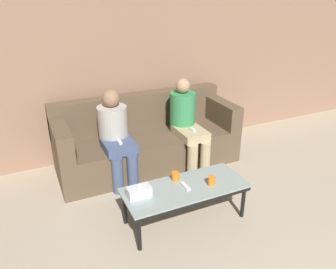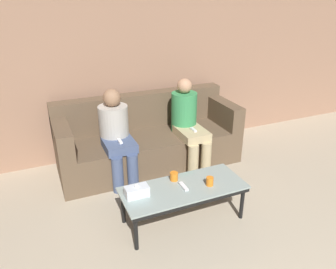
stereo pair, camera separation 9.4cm
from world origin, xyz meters
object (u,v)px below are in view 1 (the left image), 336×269
Objects in this scene: couch at (147,140)px; seated_person_mid_left at (186,121)px; cup_near_right at (211,181)px; coffee_table at (185,190)px; game_remote at (185,186)px; cup_near_left at (175,176)px; tissue_box at (139,192)px; seated_person_left_end at (115,133)px.

seated_person_mid_left is at bearing -25.32° from couch.
cup_near_right is (0.16, -1.35, 0.10)m from couch.
game_remote is (0.00, -0.00, 0.05)m from coffee_table.
cup_near_left is 0.16m from game_remote.
game_remote is at bearing -118.16° from seated_person_mid_left.
cup_near_right is at bearing -8.46° from tissue_box.
game_remote is 1.22m from seated_person_mid_left.
cup_near_left is 0.39× the size of tissue_box.
seated_person_left_end is (0.09, 1.04, 0.16)m from tissue_box.
couch is at bearing 96.57° from cup_near_right.
cup_near_right is at bearing -14.94° from game_remote.
couch reaches higher than cup_near_left.
seated_person_left_end reaches higher than coffee_table.
coffee_table is 13.96× the size of cup_near_right.
tissue_box is (-0.46, 0.04, 0.09)m from coffee_table.
cup_near_right is at bearing -14.94° from coffee_table.
cup_near_left is 0.98× the size of cup_near_right.
coffee_table is 14.32× the size of cup_near_left.
cup_near_right is (0.25, -0.07, 0.08)m from coffee_table.
couch is 2.09× the size of seated_person_left_end.
cup_near_right is (0.28, -0.23, 0.00)m from cup_near_left.
couch is 1.28m from coffee_table.
seated_person_left_end reaches higher than couch.
tissue_box is 0.47m from game_remote.
coffee_table is 0.18m from cup_near_left.
game_remote is 0.13× the size of seated_person_mid_left.
seated_person_mid_left is (0.57, 1.06, 0.26)m from coffee_table.
cup_near_left is at bearing 101.28° from game_remote.
cup_near_left is 0.08× the size of seated_person_mid_left.
seated_person_mid_left reaches higher than cup_near_right.
tissue_box reaches higher than game_remote.
seated_person_mid_left is at bearing 74.43° from cup_near_right.
couch is 2.04× the size of seated_person_mid_left.
tissue_box is at bearing -114.38° from couch.
tissue_box is at bearing 171.54° from cup_near_right.
tissue_box is (-0.56, -1.24, 0.11)m from couch.
seated_person_mid_left is at bearing 44.66° from tissue_box.
coffee_table is 0.27m from cup_near_right.
couch is at bearing 154.68° from seated_person_mid_left.
couch is 10.62× the size of tissue_box.
couch reaches higher than cup_near_right.
seated_person_left_end reaches higher than game_remote.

